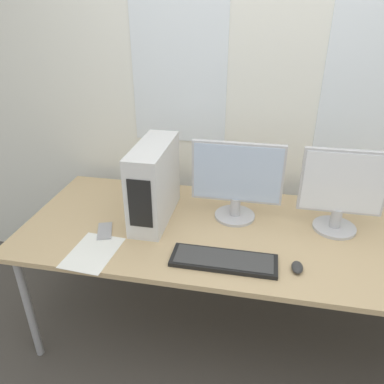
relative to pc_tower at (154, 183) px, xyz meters
name	(u,v)px	position (x,y,z in m)	size (l,w,h in m)	color
wall_back	(273,86)	(0.58, 0.54, 0.41)	(8.00, 0.07, 2.70)	silver
desk	(260,239)	(0.58, -0.05, -0.25)	(2.50, 0.92, 0.73)	tan
pc_tower	(154,183)	(0.00, 0.00, 0.00)	(0.17, 0.48, 0.42)	silver
monitor_main	(237,180)	(0.43, 0.08, 0.02)	(0.48, 0.22, 0.44)	#B7B7BC
monitor_right_near	(342,191)	(0.96, 0.06, 0.01)	(0.41, 0.22, 0.44)	#B7B7BC
keyboard	(224,260)	(0.42, -0.33, -0.20)	(0.49, 0.16, 0.02)	black
mouse	(297,267)	(0.75, -0.32, -0.20)	(0.05, 0.09, 0.03)	#2D2D2D
cell_phone	(105,231)	(-0.22, -0.20, -0.21)	(0.12, 0.17, 0.01)	#99999E
paper_sheet_left	(93,252)	(-0.20, -0.38, -0.21)	(0.23, 0.31, 0.00)	white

